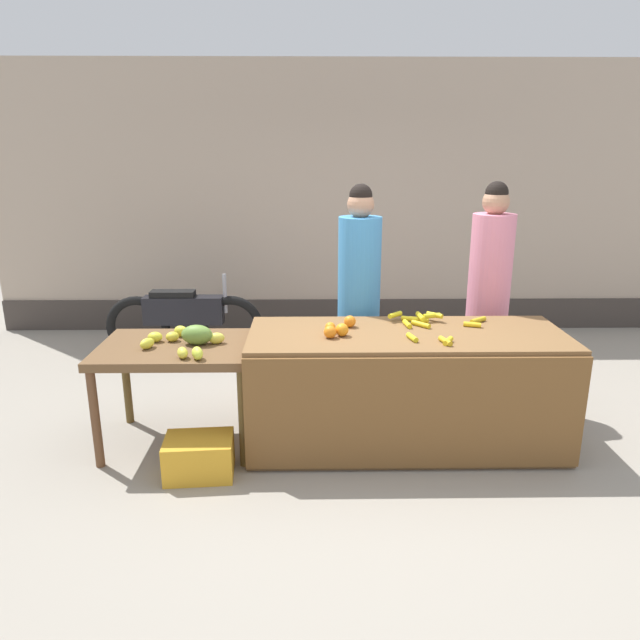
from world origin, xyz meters
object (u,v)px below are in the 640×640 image
(vendor_woman_blue_shirt, at_px, (359,298))
(produce_sack, at_px, (293,376))
(vendor_woman_pink_shirt, at_px, (488,295))
(parked_motorcycle, at_px, (184,320))
(produce_crate, at_px, (199,457))

(vendor_woman_blue_shirt, height_order, produce_sack, vendor_woman_blue_shirt)
(produce_sack, bearing_deg, vendor_woman_pink_shirt, 1.54)
(vendor_woman_pink_shirt, relative_size, produce_sack, 3.78)
(parked_motorcycle, distance_m, produce_sack, 1.63)
(vendor_woman_pink_shirt, height_order, parked_motorcycle, vendor_woman_pink_shirt)
(parked_motorcycle, height_order, produce_sack, parked_motorcycle)
(produce_crate, bearing_deg, vendor_woman_pink_shirt, 28.39)
(parked_motorcycle, xyz_separation_m, produce_crate, (0.56, -2.28, -0.27))
(parked_motorcycle, distance_m, produce_crate, 2.37)
(parked_motorcycle, bearing_deg, produce_sack, -45.13)
(vendor_woman_blue_shirt, bearing_deg, produce_sack, 177.58)
(produce_sack, bearing_deg, parked_motorcycle, 134.87)
(produce_crate, bearing_deg, parked_motorcycle, 103.80)
(vendor_woman_blue_shirt, xyz_separation_m, parked_motorcycle, (-1.68, 1.17, -0.51))
(parked_motorcycle, bearing_deg, produce_crate, -76.20)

